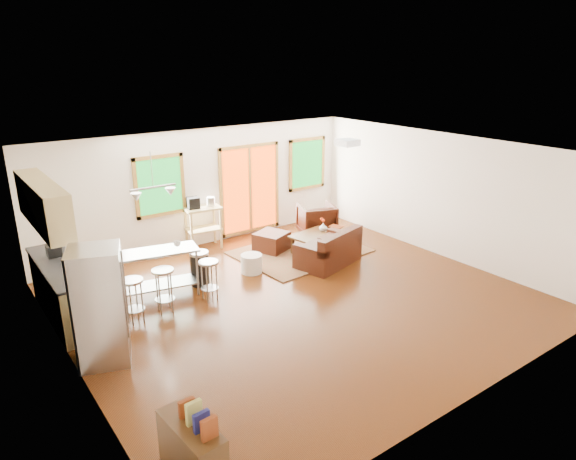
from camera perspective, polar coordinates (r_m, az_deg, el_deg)
floor at (r=9.16m, az=1.12°, el=-7.68°), size 7.50×7.00×0.02m
ceiling at (r=8.32m, az=1.23°, el=8.68°), size 7.50×7.00×0.02m
back_wall at (r=11.53m, az=-9.48°, el=4.64°), size 7.50×0.02×2.60m
left_wall at (r=7.18m, az=-23.58°, el=-5.60°), size 0.02×7.00×2.60m
right_wall at (r=11.24m, az=16.65°, el=3.74°), size 0.02×7.00×2.60m
front_wall at (r=6.44m, az=20.63°, el=-8.04°), size 7.50×0.02×2.60m
window_left at (r=11.04m, az=-14.05°, el=4.77°), size 1.10×0.05×1.30m
french_doors at (r=12.10m, az=-4.25°, el=4.55°), size 1.60×0.05×2.10m
window_right at (r=12.96m, az=2.13°, el=7.37°), size 1.10×0.05×1.30m
rug at (r=11.21m, az=1.36°, el=-2.41°), size 2.77×2.21×0.03m
loveseat at (r=10.52m, az=4.64°, el=-2.33°), size 1.54×1.12×0.74m
coffee_table at (r=11.15m, az=2.88°, el=-0.70°), size 1.12×0.79×0.41m
armchair at (r=12.18m, az=3.20°, el=1.32°), size 1.02×0.99×0.83m
ottoman at (r=11.23m, az=-1.84°, el=-1.32°), size 0.82×0.82×0.42m
pouf at (r=10.16m, az=-4.08°, el=-3.74°), size 0.46×0.46×0.37m
vase at (r=11.32m, az=3.91°, el=0.43°), size 0.24×0.24×0.30m
book at (r=11.48m, az=5.11°, el=0.85°), size 0.21×0.09×0.29m
cabinets at (r=8.92m, az=-24.15°, el=-3.58°), size 0.64×2.24×2.30m
refrigerator at (r=7.51m, az=-20.14°, el=-7.96°), size 0.86×0.85×1.68m
island at (r=9.27m, az=-14.18°, el=-3.80°), size 1.46×0.82×0.87m
cup at (r=9.05m, az=-12.22°, el=-1.42°), size 0.13×0.11×0.12m
bar_stool_a at (r=8.52m, az=-16.87°, el=-6.46°), size 0.39×0.39×0.75m
bar_stool_b at (r=8.71m, az=-13.68°, el=-5.47°), size 0.42×0.42×0.77m
bar_stool_c at (r=8.99m, az=-8.79°, el=-4.55°), size 0.35×0.35×0.73m
trash_can at (r=9.69m, az=-9.79°, el=-4.19°), size 0.39×0.39×0.65m
kitchen_cart at (r=11.35m, az=-9.58°, el=1.86°), size 0.84×0.60×1.19m
bookshelf at (r=5.55m, az=-10.53°, el=-23.33°), size 0.38×0.85×0.98m
ceiling_flush at (r=9.81m, az=6.62°, el=9.64°), size 0.35×0.35×0.12m
pendant_light at (r=8.85m, az=-14.71°, el=3.96°), size 0.80×0.18×0.79m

